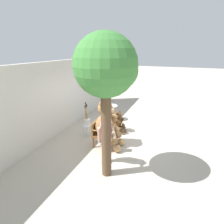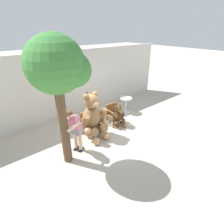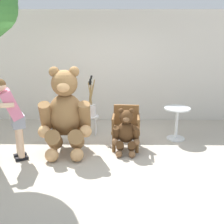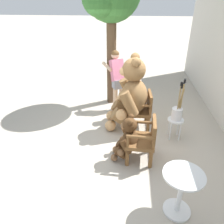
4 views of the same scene
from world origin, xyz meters
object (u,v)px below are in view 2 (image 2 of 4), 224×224
at_px(wooden_chair_right, 114,113).
at_px(teddy_bear_large, 93,116).
at_px(wooden_chair_left, 89,123).
at_px(white_stool, 89,115).
at_px(patio_tree, 59,68).
at_px(person_visitor, 75,127).
at_px(brush_bucket, 88,109).
at_px(round_side_table, 126,103).
at_px(teddy_bear_small, 118,116).

distance_m(wooden_chair_right, teddy_bear_large, 1.27).
xyz_separation_m(wooden_chair_left, teddy_bear_large, (0.01, -0.27, 0.37)).
relative_size(white_stool, patio_tree, 0.13).
relative_size(person_visitor, brush_bucket, 1.70).
bearing_deg(person_visitor, wooden_chair_right, 16.80).
height_order(teddy_bear_large, round_side_table, teddy_bear_large).
bearing_deg(round_side_table, person_visitor, -161.06).
relative_size(brush_bucket, patio_tree, 0.26).
height_order(wooden_chair_left, teddy_bear_large, teddy_bear_large).
relative_size(wooden_chair_right, teddy_bear_small, 0.95).
distance_m(wooden_chair_left, teddy_bear_large, 0.46).
xyz_separation_m(white_stool, brush_bucket, (-0.00, 0.01, 0.30)).
bearing_deg(wooden_chair_left, brush_bucket, 59.46).
bearing_deg(wooden_chair_right, person_visitor, -163.20).
xyz_separation_m(white_stool, round_side_table, (1.89, -0.24, 0.09)).
xyz_separation_m(wooden_chair_right, white_stool, (-0.77, 0.71, -0.11)).
relative_size(teddy_bear_small, person_visitor, 0.58).
distance_m(wooden_chair_left, brush_bucket, 0.85).
bearing_deg(teddy_bear_large, teddy_bear_small, -0.85).
bearing_deg(round_side_table, teddy_bear_large, -162.09).
distance_m(teddy_bear_large, round_side_table, 2.45).
bearing_deg(round_side_table, teddy_bear_small, -145.96).
xyz_separation_m(wooden_chair_left, patio_tree, (-1.25, -0.86, 2.31)).
bearing_deg(teddy_bear_small, wooden_chair_right, 88.86).
bearing_deg(brush_bucket, person_visitor, -134.57).
xyz_separation_m(person_visitor, white_stool, (1.33, 1.34, -0.56)).
bearing_deg(wooden_chair_right, teddy_bear_large, -167.00).
distance_m(wooden_chair_right, patio_tree, 3.47).
relative_size(round_side_table, patio_tree, 0.20).
xyz_separation_m(wooden_chair_right, brush_bucket, (-0.77, 0.71, 0.20)).
bearing_deg(round_side_table, patio_tree, -159.55).
relative_size(teddy_bear_large, white_stool, 3.69).
bearing_deg(person_visitor, wooden_chair_left, 34.93).
bearing_deg(round_side_table, white_stool, 172.82).
distance_m(wooden_chair_left, teddy_bear_small, 1.22).
bearing_deg(teddy_bear_small, brush_bucket, 127.16).
distance_m(wooden_chair_right, teddy_bear_small, 0.29).
height_order(teddy_bear_large, person_visitor, teddy_bear_large).
height_order(white_stool, round_side_table, round_side_table).
xyz_separation_m(wooden_chair_right, teddy_bear_large, (-1.18, -0.27, 0.37)).
relative_size(teddy_bear_large, brush_bucket, 1.86).
xyz_separation_m(brush_bucket, patio_tree, (-1.67, -1.57, 2.11)).
bearing_deg(wooden_chair_right, patio_tree, -160.66).
height_order(wooden_chair_right, round_side_table, wooden_chair_right).
bearing_deg(teddy_bear_small, patio_tree, -166.90).
bearing_deg(brush_bucket, white_stool, -79.00).
height_order(teddy_bear_large, white_stool, teddy_bear_large).
bearing_deg(person_visitor, round_side_table, 18.94).
distance_m(teddy_bear_small, person_visitor, 2.17).
height_order(person_visitor, round_side_table, person_visitor).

